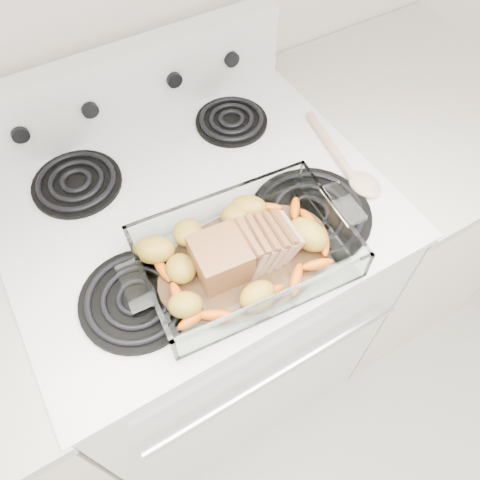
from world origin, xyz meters
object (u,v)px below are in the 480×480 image
counter_right (381,210)px  pork_roast (237,253)px  electric_range (204,298)px  baking_dish (245,256)px

counter_right → pork_roast: pork_roast is taller
electric_range → pork_roast: bearing=-90.5°
baking_dish → pork_roast: 0.03m
counter_right → baking_dish: 0.84m
electric_range → pork_roast: 0.54m
counter_right → baking_dish: bearing=-163.4°
baking_dish → counter_right: bearing=21.5°
counter_right → pork_roast: (-0.67, -0.19, 0.52)m
counter_right → pork_roast: size_ratio=4.78×
electric_range → counter_right: size_ratio=1.20×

